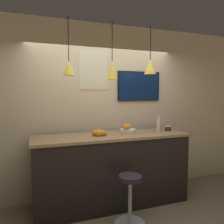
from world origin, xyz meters
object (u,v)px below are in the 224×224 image
Objects in this scene: spread_jar at (168,128)px; mounted_tv at (139,86)px; bar_stool at (130,195)px; fruit_bowl at (128,130)px; juice_bottle at (159,125)px.

mounted_tv is at bearing 132.04° from spread_jar.
spread_jar is 0.14× the size of mounted_tv.
spread_jar is (0.98, 0.62, 0.74)m from bar_stool.
juice_bottle is at bearing -0.30° from fruit_bowl.
mounted_tv is (0.62, 1.01, 1.47)m from bar_stool.
bar_stool is 2.57× the size of fruit_bowl.
fruit_bowl is 0.57m from juice_bottle.
spread_jar is 0.90m from mounted_tv.
fruit_bowl is 0.90m from mounted_tv.
fruit_bowl is 0.75m from spread_jar.
bar_stool is 1.38m from spread_jar.
bar_stool is 1.01m from fruit_bowl.
spread_jar is at bearing -0.23° from fruit_bowl.
spread_jar reaches higher than bar_stool.
juice_bottle is 0.34× the size of mounted_tv.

